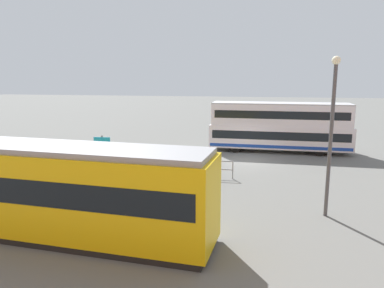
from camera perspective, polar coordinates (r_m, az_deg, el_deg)
ground_plane at (r=26.25m, az=8.26°, el=-2.63°), size 160.00×160.00×0.00m
double_decker_bus at (r=29.67m, az=13.54°, el=2.63°), size 11.00×2.88×3.90m
tram_yellow at (r=15.48m, az=-25.35°, el=-6.02°), size 15.31×3.75×3.52m
pedestrian_near_railing at (r=20.41m, az=2.05°, el=-3.59°), size 0.44×0.44×1.68m
pedestrian_railing at (r=22.13m, az=-5.18°, el=-3.08°), size 8.98×0.18×1.08m
info_sign at (r=22.53m, az=-13.89°, el=-0.63°), size 1.02×0.14×2.47m
street_lamp at (r=16.18m, az=21.08°, el=2.77°), size 0.36×0.36×6.78m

